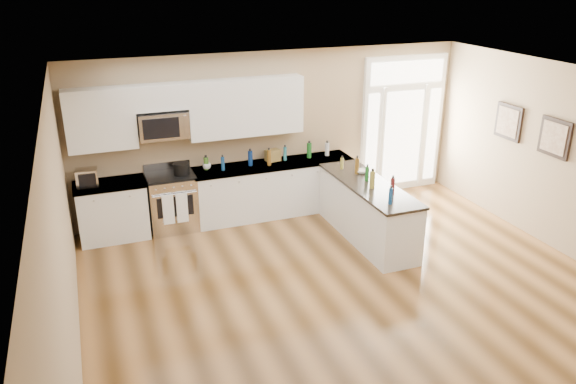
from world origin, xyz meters
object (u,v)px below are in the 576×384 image
Objects in this scene: kitchen_range at (172,202)px; toaster_oven at (87,178)px; stockpot at (182,168)px; peninsula_cabinet at (367,213)px.

kitchen_range is 3.36× the size of toaster_oven.
toaster_oven reaches higher than stockpot.
toaster_oven is at bearing 179.79° from stockpot.
toaster_oven is at bearing -179.03° from kitchen_range.
kitchen_range is at bearing 172.01° from stockpot.
peninsula_cabinet is 7.22× the size of toaster_oven.
stockpot is (0.19, -0.03, 0.57)m from kitchen_range.
kitchen_range reaches higher than peninsula_cabinet.
toaster_oven reaches higher than kitchen_range.
stockpot is at bearing -7.99° from kitchen_range.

